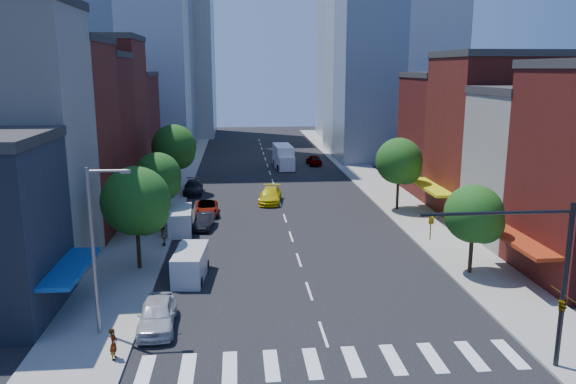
% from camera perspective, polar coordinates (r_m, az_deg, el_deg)
% --- Properties ---
extents(ground, '(220.00, 220.00, 0.00)m').
position_cam_1_polar(ground, '(31.24, 3.62, -14.21)').
color(ground, black).
rests_on(ground, ground).
extents(sidewalk_left, '(5.00, 120.00, 0.15)m').
position_cam_1_polar(sidewalk_left, '(69.45, -11.80, 0.62)').
color(sidewalk_left, gray).
rests_on(sidewalk_left, ground).
extents(sidewalk_right, '(5.00, 120.00, 0.15)m').
position_cam_1_polar(sidewalk_right, '(71.04, 8.66, 1.00)').
color(sidewalk_right, gray).
rests_on(sidewalk_right, ground).
extents(crosswalk, '(19.00, 3.00, 0.01)m').
position_cam_1_polar(crosswalk, '(28.62, 4.58, -16.88)').
color(crosswalk, silver).
rests_on(crosswalk, ground).
extents(bldg_left_2, '(12.00, 9.00, 16.00)m').
position_cam_1_polar(bldg_left_2, '(51.19, -24.16, 4.63)').
color(bldg_left_2, maroon).
rests_on(bldg_left_2, ground).
extents(bldg_left_3, '(12.00, 8.00, 15.00)m').
position_cam_1_polar(bldg_left_3, '(59.29, -21.52, 5.29)').
color(bldg_left_3, '#591816').
rests_on(bldg_left_3, ground).
extents(bldg_left_4, '(12.00, 9.00, 17.00)m').
position_cam_1_polar(bldg_left_4, '(67.36, -19.61, 7.05)').
color(bldg_left_4, maroon).
rests_on(bldg_left_4, ground).
extents(bldg_left_5, '(12.00, 10.00, 13.00)m').
position_cam_1_polar(bldg_left_5, '(76.75, -17.79, 6.25)').
color(bldg_left_5, '#591816').
rests_on(bldg_left_5, ground).
extents(bldg_right_1, '(12.00, 8.00, 12.00)m').
position_cam_1_polar(bldg_right_1, '(50.24, 25.29, 2.08)').
color(bldg_right_1, beige).
rests_on(bldg_right_1, ground).
extents(bldg_right_2, '(12.00, 10.00, 15.00)m').
position_cam_1_polar(bldg_right_2, '(57.87, 20.97, 5.18)').
color(bldg_right_2, maroon).
rests_on(bldg_right_2, ground).
extents(bldg_right_3, '(12.00, 10.00, 13.00)m').
position_cam_1_polar(bldg_right_3, '(67.04, 17.18, 5.47)').
color(bldg_right_3, '#591816').
rests_on(bldg_right_3, ground).
extents(traffic_signal, '(7.24, 2.24, 8.00)m').
position_cam_1_polar(traffic_signal, '(28.92, 25.32, -8.71)').
color(traffic_signal, black).
rests_on(traffic_signal, sidewalk_right).
extents(streetlight, '(2.25, 0.25, 9.00)m').
position_cam_1_polar(streetlight, '(30.76, -18.91, -4.73)').
color(streetlight, slate).
rests_on(streetlight, sidewalk_left).
extents(tree_left_near, '(4.80, 4.80, 7.30)m').
position_cam_1_polar(tree_left_near, '(40.16, -15.00, -1.14)').
color(tree_left_near, black).
rests_on(tree_left_near, sidewalk_left).
extents(tree_left_mid, '(4.20, 4.20, 6.65)m').
position_cam_1_polar(tree_left_mid, '(50.86, -12.95, 1.39)').
color(tree_left_mid, black).
rests_on(tree_left_mid, sidewalk_left).
extents(tree_left_far, '(5.00, 5.00, 7.75)m').
position_cam_1_polar(tree_left_far, '(64.47, -11.38, 4.36)').
color(tree_left_far, black).
rests_on(tree_left_far, sidewalk_left).
extents(tree_right_near, '(4.00, 4.00, 6.20)m').
position_cam_1_polar(tree_right_near, '(40.19, 18.57, -2.35)').
color(tree_right_near, black).
rests_on(tree_right_near, sidewalk_right).
extents(tree_right_far, '(4.60, 4.60, 7.20)m').
position_cam_1_polar(tree_right_far, '(56.60, 11.36, 2.91)').
color(tree_right_far, black).
rests_on(tree_right_far, sidewalk_right).
extents(parked_car_front, '(2.13, 4.89, 1.64)m').
position_cam_1_polar(parked_car_front, '(32.29, -13.16, -12.00)').
color(parked_car_front, '#B9B8BE').
rests_on(parked_car_front, ground).
extents(parked_car_second, '(1.86, 4.21, 1.35)m').
position_cam_1_polar(parked_car_second, '(50.71, -8.52, -2.93)').
color(parked_car_second, black).
rests_on(parked_car_second, ground).
extents(parked_car_third, '(2.44, 4.87, 1.32)m').
position_cam_1_polar(parked_car_third, '(55.36, -8.26, -1.63)').
color(parked_car_third, '#999999').
rests_on(parked_car_third, ground).
extents(parked_car_rear, '(2.16, 5.15, 1.49)m').
position_cam_1_polar(parked_car_rear, '(64.86, -9.60, 0.48)').
color(parked_car_rear, black).
rests_on(parked_car_rear, ground).
extents(cargo_van_near, '(2.31, 4.93, 2.04)m').
position_cam_1_polar(cargo_van_near, '(38.86, -9.89, -7.28)').
color(cargo_van_near, silver).
rests_on(cargo_van_near, ground).
extents(cargo_van_far, '(2.26, 5.00, 2.08)m').
position_cam_1_polar(cargo_van_far, '(49.82, -10.89, -2.87)').
color(cargo_van_far, silver).
rests_on(cargo_van_far, ground).
extents(taxi, '(2.92, 5.67, 1.57)m').
position_cam_1_polar(taxi, '(59.71, -1.81, -0.35)').
color(taxi, '#D5C20B').
rests_on(taxi, ground).
extents(traffic_car_oncoming, '(1.59, 4.05, 1.31)m').
position_cam_1_polar(traffic_car_oncoming, '(78.94, -0.07, 2.72)').
color(traffic_car_oncoming, black).
rests_on(traffic_car_oncoming, ground).
extents(traffic_car_far, '(2.05, 4.50, 1.50)m').
position_cam_1_polar(traffic_car_far, '(83.15, 2.65, 3.26)').
color(traffic_car_far, '#999999').
rests_on(traffic_car_far, ground).
extents(box_truck, '(2.75, 7.99, 3.17)m').
position_cam_1_polar(box_truck, '(80.80, -0.46, 3.55)').
color(box_truck, white).
rests_on(box_truck, ground).
extents(pedestrian_near, '(0.42, 0.60, 1.58)m').
position_cam_1_polar(pedestrian_near, '(29.43, -17.29, -14.52)').
color(pedestrian_near, '#999999').
rests_on(pedestrian_near, sidewalk_left).
extents(pedestrian_far, '(0.66, 0.80, 1.52)m').
position_cam_1_polar(pedestrian_far, '(45.92, -12.63, -4.43)').
color(pedestrian_far, '#999999').
rests_on(pedestrian_far, sidewalk_left).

